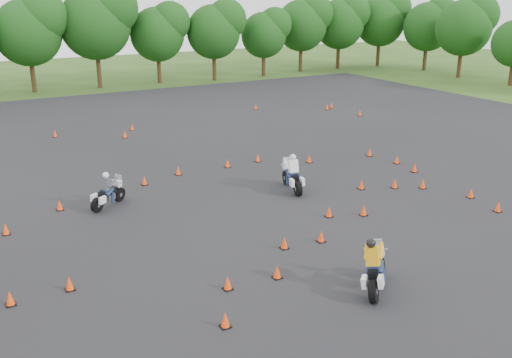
{
  "coord_description": "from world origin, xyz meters",
  "views": [
    {
      "loc": [
        -11.93,
        -16.99,
        9.15
      ],
      "look_at": [
        0.0,
        4.0,
        1.2
      ],
      "focal_mm": 40.0,
      "sensor_mm": 36.0,
      "label": 1
    }
  ],
  "objects": [
    {
      "name": "rider_yellow",
      "position": [
        -0.43,
        -4.75,
        0.93
      ],
      "size": [
        2.29,
        2.13,
        1.85
      ],
      "primitive_type": null,
      "rotation": [
        0.0,
        0.0,
        0.72
      ],
      "color": "orange",
      "rests_on": "ground"
    },
    {
      "name": "asphalt_pad",
      "position": [
        0.0,
        6.0,
        0.01
      ],
      "size": [
        62.0,
        62.0,
        0.0
      ],
      "primitive_type": "plane",
      "color": "black",
      "rests_on": "ground"
    },
    {
      "name": "traffic_cones",
      "position": [
        0.18,
        5.66,
        0.23
      ],
      "size": [
        32.58,
        33.32,
        0.45
      ],
      "color": "#FF410A",
      "rests_on": "asphalt_pad"
    },
    {
      "name": "rider_white",
      "position": [
        2.47,
        4.79,
        0.94
      ],
      "size": [
        1.32,
        2.53,
        1.87
      ],
      "primitive_type": null,
      "rotation": [
        0.0,
        0.0,
        1.32
      ],
      "color": "white",
      "rests_on": "ground"
    },
    {
      "name": "treeline",
      "position": [
        1.48,
        34.5,
        4.55
      ],
      "size": [
        87.09,
        32.44,
        10.7
      ],
      "color": "#164012",
      "rests_on": "ground"
    },
    {
      "name": "ground",
      "position": [
        0.0,
        0.0,
        0.0
      ],
      "size": [
        140.0,
        140.0,
        0.0
      ],
      "primitive_type": "plane",
      "color": "#2D5119",
      "rests_on": "ground"
    },
    {
      "name": "rider_grey",
      "position": [
        -5.9,
        7.01,
        0.84
      ],
      "size": [
        2.16,
        1.8,
        1.68
      ],
      "primitive_type": null,
      "rotation": [
        0.0,
        0.0,
        0.62
      ],
      "color": "#414349",
      "rests_on": "ground"
    }
  ]
}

